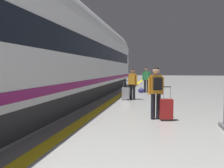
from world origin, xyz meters
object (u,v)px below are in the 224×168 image
object	(u,v)px
suitcase_near	(166,109)
passenger_near	(156,88)
high_speed_train	(41,45)
passenger_mid	(133,82)
duffel_bag_far	(141,90)
suitcase_mid	(126,93)
passenger_far	(146,78)

from	to	relation	value
suitcase_near	passenger_near	bearing A→B (deg)	161.53
high_speed_train	passenger_mid	world-z (taller)	high_speed_train
high_speed_train	passenger_mid	distance (m)	5.04
high_speed_train	duffel_bag_far	distance (m)	8.23
duffel_bag_far	suitcase_near	bearing A→B (deg)	-80.41
suitcase_mid	high_speed_train	bearing A→B (deg)	-128.68
suitcase_near	duffel_bag_far	xyz separation A→B (m)	(-1.36, 8.04, -0.21)
passenger_mid	passenger_near	bearing A→B (deg)	-74.38
suitcase_near	passenger_far	distance (m)	8.35
suitcase_mid	duffel_bag_far	xyz separation A→B (m)	(0.51, 3.72, -0.19)
passenger_near	high_speed_train	bearing A→B (deg)	170.06
high_speed_train	passenger_far	size ratio (longest dim) A/B	17.90
passenger_mid	passenger_far	xyz separation A→B (m)	(0.51, 3.74, 0.06)
high_speed_train	suitcase_mid	world-z (taller)	high_speed_train
high_speed_train	passenger_near	size ratio (longest dim) A/B	18.48
suitcase_near	passenger_mid	bearing A→B (deg)	108.91
suitcase_mid	passenger_far	size ratio (longest dim) A/B	0.60
suitcase_near	high_speed_train	bearing A→B (deg)	169.46
high_speed_train	passenger_near	xyz separation A→B (m)	(4.32, -0.76, -1.52)
duffel_bag_far	passenger_mid	bearing A→B (deg)	-93.10
suitcase_mid	duffel_bag_far	world-z (taller)	suitcase_mid
passenger_near	suitcase_near	bearing A→B (deg)	-18.47
passenger_near	passenger_far	world-z (taller)	passenger_far
passenger_near	duffel_bag_far	bearing A→B (deg)	97.50
high_speed_train	suitcase_near	xyz separation A→B (m)	(4.64, -0.86, -2.14)
suitcase_mid	passenger_far	world-z (taller)	passenger_far
passenger_near	passenger_mid	world-z (taller)	passenger_near
suitcase_mid	passenger_far	distance (m)	4.07
passenger_mid	passenger_far	world-z (taller)	passenger_far
high_speed_train	duffel_bag_far	size ratio (longest dim) A/B	69.20
suitcase_mid	passenger_near	bearing A→B (deg)	-69.77
duffel_bag_far	passenger_near	bearing A→B (deg)	-82.50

